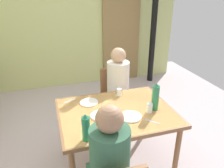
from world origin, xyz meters
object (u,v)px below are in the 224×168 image
(person_near_diner, at_px, (110,156))
(water_bottle_green_far, at_px, (86,128))
(water_bottle_green_near, at_px, (155,97))
(person_far_diner, at_px, (118,80))
(chair_far_diner, at_px, (115,94))
(dining_table, at_px, (116,117))

(person_near_diner, relative_size, water_bottle_green_far, 3.00)
(person_near_diner, xyz_separation_m, water_bottle_green_near, (0.68, 0.60, 0.09))
(person_near_diner, xyz_separation_m, person_far_diner, (0.53, 1.37, 0.00))
(person_near_diner, bearing_deg, water_bottle_green_far, 110.43)
(chair_far_diner, bearing_deg, person_near_diner, 70.52)
(chair_far_diner, xyz_separation_m, water_bottle_green_far, (-0.65, -1.20, 0.35))
(person_far_diner, height_order, water_bottle_green_near, person_far_diner)
(chair_far_diner, xyz_separation_m, person_far_diner, (-0.00, -0.14, 0.28))
(person_far_diner, bearing_deg, water_bottle_green_far, 58.61)
(person_near_diner, bearing_deg, person_far_diner, 68.74)
(dining_table, relative_size, person_far_diner, 1.57)
(dining_table, xyz_separation_m, chair_far_diner, (0.26, 0.82, -0.16))
(person_near_diner, distance_m, water_bottle_green_far, 0.34)
(dining_table, height_order, person_far_diner, person_far_diner)
(water_bottle_green_near, bearing_deg, person_far_diner, 100.93)
(person_near_diner, height_order, water_bottle_green_near, person_near_diner)
(chair_far_diner, bearing_deg, water_bottle_green_far, 61.60)
(dining_table, relative_size, person_near_diner, 1.57)
(person_far_diner, bearing_deg, water_bottle_green_near, 100.93)
(chair_far_diner, bearing_deg, person_far_diner, 90.00)
(water_bottle_green_far, bearing_deg, water_bottle_green_near, 20.01)
(dining_table, bearing_deg, person_far_diner, 69.54)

